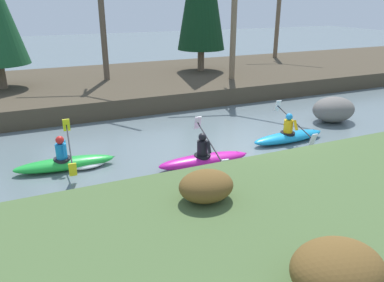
{
  "coord_description": "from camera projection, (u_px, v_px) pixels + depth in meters",
  "views": [
    {
      "loc": [
        -5.8,
        -9.34,
        4.51
      ],
      "look_at": [
        -1.63,
        0.18,
        0.55
      ],
      "focal_mm": 35.0,
      "sensor_mm": 36.0,
      "label": 1
    }
  ],
  "objects": [
    {
      "name": "bare_tree_upstream",
      "position": [
        101.0,
        0.0,
        17.26
      ],
      "size": [
        4.3,
        4.25,
        7.87
      ],
      "color": "brown",
      "rests_on": "riverbank_far"
    },
    {
      "name": "shrub_clump_second",
      "position": [
        337.0,
        270.0,
        4.83
      ],
      "size": [
        1.29,
        1.08,
        0.7
      ],
      "color": "brown",
      "rests_on": "riverbank_near"
    },
    {
      "name": "bare_tree_mid_downstream",
      "position": [
        278.0,
        11.0,
        24.48
      ],
      "size": [
        3.49,
        3.45,
        6.32
      ],
      "color": "brown",
      "rests_on": "riverbank_far"
    },
    {
      "name": "ground_plane",
      "position": [
        242.0,
        152.0,
        11.77
      ],
      "size": [
        90.0,
        90.0,
        0.0
      ],
      "primitive_type": "plane",
      "color": "slate"
    },
    {
      "name": "riverbank_far",
      "position": [
        150.0,
        83.0,
        19.68
      ],
      "size": [
        44.0,
        8.9,
        0.76
      ],
      "color": "#473D2D",
      "rests_on": "ground"
    },
    {
      "name": "kayaker_trailing",
      "position": [
        69.0,
        162.0,
        10.53
      ],
      "size": [
        2.79,
        2.07,
        1.2
      ],
      "rotation": [
        0.0,
        0.0,
        -0.06
      ],
      "color": "green",
      "rests_on": "ground"
    },
    {
      "name": "kayaker_lead",
      "position": [
        289.0,
        136.0,
        12.52
      ],
      "size": [
        2.77,
        2.06,
        1.2
      ],
      "rotation": [
        0.0,
        0.0,
        0.02
      ],
      "color": "#1993D6",
      "rests_on": "ground"
    },
    {
      "name": "riverbank_near",
      "position": [
        384.0,
        226.0,
        7.14
      ],
      "size": [
        44.0,
        6.13,
        0.88
      ],
      "color": "#4C6638",
      "rests_on": "ground"
    },
    {
      "name": "kayaker_middle",
      "position": [
        205.0,
        159.0,
        10.72
      ],
      "size": [
        2.78,
        2.07,
        1.2
      ],
      "rotation": [
        0.0,
        0.0,
        -0.05
      ],
      "color": "#C61999",
      "rests_on": "ground"
    },
    {
      "name": "shrub_clump_nearest",
      "position": [
        206.0,
        186.0,
        7.12
      ],
      "size": [
        1.07,
        0.89,
        0.58
      ],
      "color": "brown",
      "rests_on": "riverbank_near"
    },
    {
      "name": "boulder_midstream",
      "position": [
        334.0,
        109.0,
        14.52
      ],
      "size": [
        1.72,
        1.34,
        0.97
      ],
      "color": "slate",
      "rests_on": "ground"
    }
  ]
}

